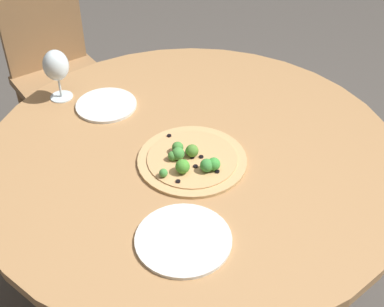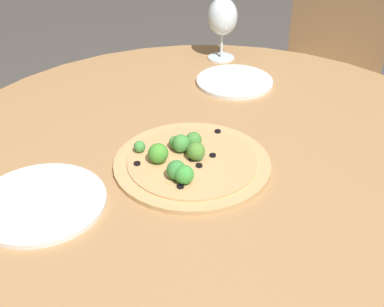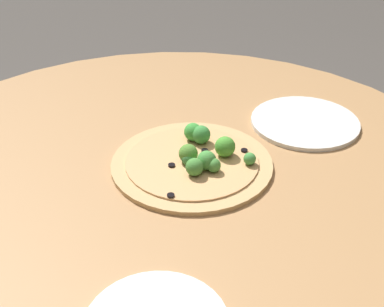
# 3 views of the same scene
# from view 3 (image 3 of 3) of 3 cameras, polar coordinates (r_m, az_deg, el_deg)

# --- Properties ---
(dining_table) EXTENTS (1.30, 1.30, 0.71)m
(dining_table) POSITION_cam_3_polar(r_m,az_deg,el_deg) (1.10, -2.11, -4.59)
(dining_table) COLOR #A87A4C
(dining_table) RESTS_ON ground_plane
(pizza) EXTENTS (0.33, 0.33, 0.06)m
(pizza) POSITION_cam_3_polar(r_m,az_deg,el_deg) (1.09, 0.30, -0.70)
(pizza) COLOR tan
(pizza) RESTS_ON dining_table
(plate_far) EXTENTS (0.25, 0.25, 0.01)m
(plate_far) POSITION_cam_3_polar(r_m,az_deg,el_deg) (1.26, 11.95, 3.30)
(plate_far) COLOR silver
(plate_far) RESTS_ON dining_table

